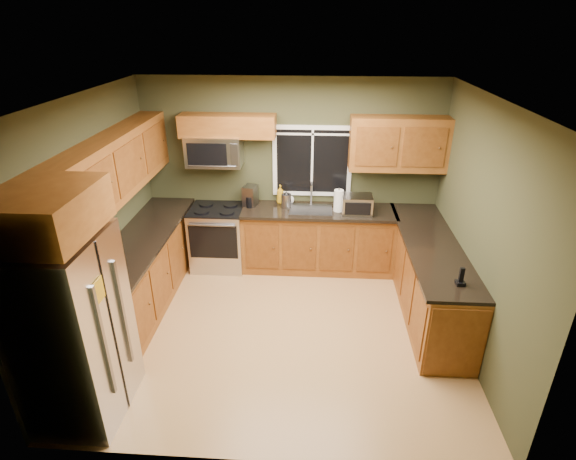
# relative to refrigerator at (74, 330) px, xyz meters

# --- Properties ---
(floor) EXTENTS (4.20, 4.20, 0.00)m
(floor) POSITION_rel_refrigerator_xyz_m (1.74, 1.30, -0.90)
(floor) COLOR #B0814D
(floor) RESTS_ON ground
(ceiling) EXTENTS (4.20, 4.20, 0.00)m
(ceiling) POSITION_rel_refrigerator_xyz_m (1.74, 1.30, 1.80)
(ceiling) COLOR white
(ceiling) RESTS_ON back_wall
(back_wall) EXTENTS (4.20, 0.00, 4.20)m
(back_wall) POSITION_rel_refrigerator_xyz_m (1.74, 3.10, 0.45)
(back_wall) COLOR #393B22
(back_wall) RESTS_ON ground
(front_wall) EXTENTS (4.20, 0.00, 4.20)m
(front_wall) POSITION_rel_refrigerator_xyz_m (1.74, -0.50, 0.45)
(front_wall) COLOR #393B22
(front_wall) RESTS_ON ground
(left_wall) EXTENTS (0.00, 3.60, 3.60)m
(left_wall) POSITION_rel_refrigerator_xyz_m (-0.36, 1.30, 0.45)
(left_wall) COLOR #393B22
(left_wall) RESTS_ON ground
(right_wall) EXTENTS (0.00, 3.60, 3.60)m
(right_wall) POSITION_rel_refrigerator_xyz_m (3.84, 1.30, 0.45)
(right_wall) COLOR #393B22
(right_wall) RESTS_ON ground
(window) EXTENTS (1.12, 0.03, 1.02)m
(window) POSITION_rel_refrigerator_xyz_m (2.04, 3.08, 0.65)
(window) COLOR white
(window) RESTS_ON back_wall
(base_cabinets_left) EXTENTS (0.60, 2.65, 0.90)m
(base_cabinets_left) POSITION_rel_refrigerator_xyz_m (-0.06, 1.78, -0.45)
(base_cabinets_left) COLOR brown
(base_cabinets_left) RESTS_ON ground
(countertop_left) EXTENTS (0.65, 2.65, 0.04)m
(countertop_left) POSITION_rel_refrigerator_xyz_m (-0.04, 1.78, 0.02)
(countertop_left) COLOR black
(countertop_left) RESTS_ON base_cabinets_left
(base_cabinets_back) EXTENTS (2.17, 0.60, 0.90)m
(base_cabinets_back) POSITION_rel_refrigerator_xyz_m (2.15, 2.80, -0.45)
(base_cabinets_back) COLOR brown
(base_cabinets_back) RESTS_ON ground
(countertop_back) EXTENTS (2.17, 0.65, 0.04)m
(countertop_back) POSITION_rel_refrigerator_xyz_m (2.15, 2.78, 0.02)
(countertop_back) COLOR black
(countertop_back) RESTS_ON base_cabinets_back
(base_cabinets_peninsula) EXTENTS (0.60, 2.52, 0.90)m
(base_cabinets_peninsula) POSITION_rel_refrigerator_xyz_m (3.54, 1.84, -0.45)
(base_cabinets_peninsula) COLOR brown
(base_cabinets_peninsula) RESTS_ON ground
(countertop_peninsula) EXTENTS (0.65, 2.50, 0.04)m
(countertop_peninsula) POSITION_rel_refrigerator_xyz_m (3.51, 1.85, 0.02)
(countertop_peninsula) COLOR black
(countertop_peninsula) RESTS_ON base_cabinets_peninsula
(upper_cabinets_left) EXTENTS (0.33, 2.65, 0.72)m
(upper_cabinets_left) POSITION_rel_refrigerator_xyz_m (-0.20, 1.78, 0.96)
(upper_cabinets_left) COLOR brown
(upper_cabinets_left) RESTS_ON left_wall
(upper_cabinets_back_left) EXTENTS (1.30, 0.33, 0.30)m
(upper_cabinets_back_left) POSITION_rel_refrigerator_xyz_m (0.89, 2.94, 1.17)
(upper_cabinets_back_left) COLOR brown
(upper_cabinets_back_left) RESTS_ON back_wall
(upper_cabinets_back_right) EXTENTS (1.30, 0.33, 0.72)m
(upper_cabinets_back_right) POSITION_rel_refrigerator_xyz_m (3.19, 2.94, 0.96)
(upper_cabinets_back_right) COLOR brown
(upper_cabinets_back_right) RESTS_ON back_wall
(upper_cabinet_over_fridge) EXTENTS (0.72, 0.90, 0.38)m
(upper_cabinet_over_fridge) POSITION_rel_refrigerator_xyz_m (-0.00, 0.00, 1.13)
(upper_cabinet_over_fridge) COLOR brown
(upper_cabinet_over_fridge) RESTS_ON left_wall
(refrigerator) EXTENTS (0.74, 0.90, 1.80)m
(refrigerator) POSITION_rel_refrigerator_xyz_m (0.00, 0.00, 0.00)
(refrigerator) COLOR #B7B7BC
(refrigerator) RESTS_ON ground
(range) EXTENTS (0.76, 0.69, 0.94)m
(range) POSITION_rel_refrigerator_xyz_m (0.69, 2.77, -0.43)
(range) COLOR #B7B7BC
(range) RESTS_ON ground
(microwave) EXTENTS (0.76, 0.41, 0.42)m
(microwave) POSITION_rel_refrigerator_xyz_m (0.69, 2.91, 0.83)
(microwave) COLOR #B7B7BC
(microwave) RESTS_ON back_wall
(sink) EXTENTS (0.60, 0.42, 0.36)m
(sink) POSITION_rel_refrigerator_xyz_m (2.04, 2.79, 0.05)
(sink) COLOR slate
(sink) RESTS_ON countertop_back
(toaster_oven) EXTENTS (0.41, 0.32, 0.26)m
(toaster_oven) POSITION_rel_refrigerator_xyz_m (2.67, 2.69, 0.17)
(toaster_oven) COLOR #B7B7BC
(toaster_oven) RESTS_ON countertop_back
(coffee_maker) EXTENTS (0.22, 0.27, 0.29)m
(coffee_maker) POSITION_rel_refrigerator_xyz_m (1.17, 2.88, 0.18)
(coffee_maker) COLOR slate
(coffee_maker) RESTS_ON countertop_back
(kettle) EXTENTS (0.18, 0.18, 0.25)m
(kettle) POSITION_rel_refrigerator_xyz_m (1.69, 2.82, 0.16)
(kettle) COLOR #B7B7BC
(kettle) RESTS_ON countertop_back
(paper_towel_roll) EXTENTS (0.16, 0.16, 0.34)m
(paper_towel_roll) POSITION_rel_refrigerator_xyz_m (2.42, 2.76, 0.19)
(paper_towel_roll) COLOR white
(paper_towel_roll) RESTS_ON countertop_back
(soap_bottle_a) EXTENTS (0.13, 0.13, 0.27)m
(soap_bottle_a) POSITION_rel_refrigerator_xyz_m (1.59, 3.00, 0.18)
(soap_bottle_a) COLOR #C59012
(soap_bottle_a) RESTS_ON countertop_back
(soap_bottle_c) EXTENTS (0.13, 0.13, 0.16)m
(soap_bottle_c) POSITION_rel_refrigerator_xyz_m (1.73, 3.00, 0.12)
(soap_bottle_c) COLOR white
(soap_bottle_c) RESTS_ON countertop_back
(cordless_phone) EXTENTS (0.09, 0.09, 0.20)m
(cordless_phone) POSITION_rel_refrigerator_xyz_m (3.59, 0.91, 0.10)
(cordless_phone) COLOR black
(cordless_phone) RESTS_ON countertop_peninsula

